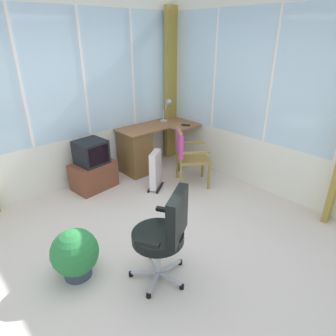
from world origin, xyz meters
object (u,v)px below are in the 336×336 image
object	(u,v)px
desk	(138,149)
space_heater	(156,170)
potted_plant	(75,253)
desk_lamp	(168,106)
wooden_armchair	(185,151)
office_chair	(165,231)
tv_remote	(186,125)
tv_on_stand	(93,167)

from	to	relation	value
desk	space_heater	distance (m)	0.68
potted_plant	space_heater	bearing A→B (deg)	26.99
desk_lamp	potted_plant	world-z (taller)	desk_lamp
wooden_armchair	potted_plant	bearing A→B (deg)	-162.41
desk_lamp	office_chair	world-z (taller)	desk_lamp
office_chair	space_heater	world-z (taller)	office_chair
tv_remote	tv_on_stand	world-z (taller)	tv_remote
space_heater	desk_lamp	bearing A→B (deg)	38.14
tv_remote	potted_plant	size ratio (longest dim) A/B	0.28
desk_lamp	tv_on_stand	bearing A→B (deg)	-178.58
desk	space_heater	bearing A→B (deg)	-102.94
tv_on_stand	space_heater	world-z (taller)	tv_on_stand
wooden_armchair	desk	bearing A→B (deg)	108.05
desk	tv_remote	size ratio (longest dim) A/B	8.92
desk	wooden_armchair	distance (m)	0.92
tv_on_stand	tv_remote	bearing A→B (deg)	-13.28
desk_lamp	office_chair	xyz separation A→B (m)	(-2.03, -2.23, -0.47)
desk	wooden_armchair	bearing A→B (deg)	-71.95
desk	office_chair	world-z (taller)	office_chair
desk_lamp	tv_on_stand	xyz separation A→B (m)	(-1.61, -0.04, -0.70)
desk_lamp	space_heater	xyz separation A→B (m)	(-0.89, -0.70, -0.73)
office_chair	space_heater	distance (m)	1.93
desk	space_heater	world-z (taller)	desk
desk	potted_plant	bearing A→B (deg)	-141.02
office_chair	tv_on_stand	distance (m)	2.24
desk_lamp	wooden_armchair	xyz separation A→B (m)	(-0.46, -0.90, -0.47)
desk	space_heater	xyz separation A→B (m)	(-0.15, -0.66, -0.11)
wooden_armchair	office_chair	xyz separation A→B (m)	(-1.58, -1.32, 0.00)
office_chair	potted_plant	size ratio (longest dim) A/B	1.87
desk	office_chair	size ratio (longest dim) A/B	1.35
wooden_armchair	potted_plant	size ratio (longest dim) A/B	1.72
wooden_armchair	office_chair	size ratio (longest dim) A/B	0.92
office_chair	tv_on_stand	size ratio (longest dim) A/B	1.26
potted_plant	wooden_armchair	bearing A→B (deg)	17.59
tv_remote	potted_plant	distance (m)	2.99
office_chair	potted_plant	bearing A→B (deg)	135.85
desk_lamp	space_heater	bearing A→B (deg)	-141.86
tv_remote	office_chair	bearing A→B (deg)	-171.60
desk	potted_plant	size ratio (longest dim) A/B	2.54
tv_remote	office_chair	distance (m)	2.74
office_chair	tv_on_stand	xyz separation A→B (m)	(0.42, 2.19, -0.23)
wooden_armchair	office_chair	bearing A→B (deg)	-139.99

